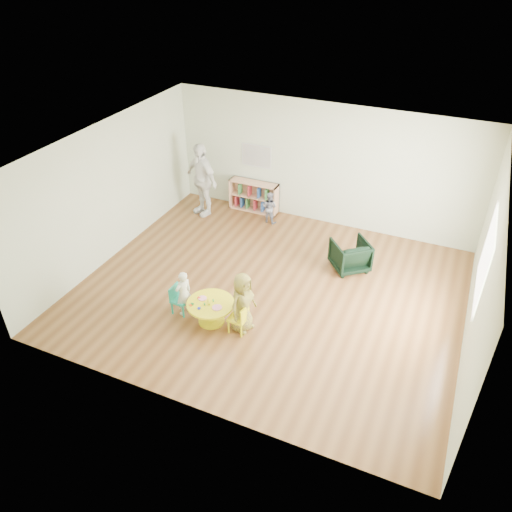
{
  "coord_description": "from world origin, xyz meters",
  "views": [
    {
      "loc": [
        2.83,
        -7.02,
        5.85
      ],
      "look_at": [
        -0.16,
        -0.3,
        0.94
      ],
      "focal_mm": 35.0,
      "sensor_mm": 36.0,
      "label": 1
    }
  ],
  "objects_px": {
    "kid_chair_right": "(240,318)",
    "child_right": "(243,302)",
    "armchair": "(350,255)",
    "kid_chair_left": "(179,298)",
    "child_left": "(184,293)",
    "toddler": "(270,207)",
    "adult_caretaker": "(201,179)",
    "activity_table": "(211,309)",
    "bookshelf": "(254,196)"
  },
  "relations": [
    {
      "from": "kid_chair_right",
      "to": "child_right",
      "type": "bearing_deg",
      "value": -0.91
    },
    {
      "from": "kid_chair_right",
      "to": "armchair",
      "type": "distance_m",
      "value": 2.87
    },
    {
      "from": "kid_chair_left",
      "to": "kid_chair_right",
      "type": "relative_size",
      "value": 0.97
    },
    {
      "from": "child_left",
      "to": "child_right",
      "type": "distance_m",
      "value": 1.13
    },
    {
      "from": "toddler",
      "to": "adult_caretaker",
      "type": "relative_size",
      "value": 0.43
    },
    {
      "from": "kid_chair_left",
      "to": "child_left",
      "type": "height_order",
      "value": "child_left"
    },
    {
      "from": "kid_chair_right",
      "to": "armchair",
      "type": "xyz_separation_m",
      "value": [
        1.21,
        2.61,
        0.02
      ]
    },
    {
      "from": "activity_table",
      "to": "adult_caretaker",
      "type": "distance_m",
      "value": 4.06
    },
    {
      "from": "activity_table",
      "to": "armchair",
      "type": "distance_m",
      "value": 3.14
    },
    {
      "from": "kid_chair_left",
      "to": "armchair",
      "type": "bearing_deg",
      "value": 137.6
    },
    {
      "from": "armchair",
      "to": "child_right",
      "type": "xyz_separation_m",
      "value": [
        -1.2,
        -2.51,
        0.25
      ]
    },
    {
      "from": "activity_table",
      "to": "armchair",
      "type": "xyz_separation_m",
      "value": [
        1.78,
        2.58,
        0.03
      ]
    },
    {
      "from": "activity_table",
      "to": "bookshelf",
      "type": "height_order",
      "value": "bookshelf"
    },
    {
      "from": "toddler",
      "to": "adult_caretaker",
      "type": "distance_m",
      "value": 1.72
    },
    {
      "from": "kid_chair_right",
      "to": "toddler",
      "type": "relative_size",
      "value": 0.74
    },
    {
      "from": "kid_chair_right",
      "to": "kid_chair_left",
      "type": "bearing_deg",
      "value": 89.78
    },
    {
      "from": "kid_chair_right",
      "to": "activity_table",
      "type": "bearing_deg",
      "value": 89.03
    },
    {
      "from": "armchair",
      "to": "kid_chair_right",
      "type": "bearing_deg",
      "value": 25.1
    },
    {
      "from": "child_left",
      "to": "adult_caretaker",
      "type": "relative_size",
      "value": 0.5
    },
    {
      "from": "child_left",
      "to": "toddler",
      "type": "relative_size",
      "value": 1.17
    },
    {
      "from": "kid_chair_left",
      "to": "child_right",
      "type": "distance_m",
      "value": 1.27
    },
    {
      "from": "activity_table",
      "to": "bookshelf",
      "type": "bearing_deg",
      "value": 103.89
    },
    {
      "from": "bookshelf",
      "to": "toddler",
      "type": "bearing_deg",
      "value": -34.99
    },
    {
      "from": "bookshelf",
      "to": "child_right",
      "type": "distance_m",
      "value": 4.32
    },
    {
      "from": "activity_table",
      "to": "child_left",
      "type": "bearing_deg",
      "value": 178.46
    },
    {
      "from": "child_left",
      "to": "adult_caretaker",
      "type": "bearing_deg",
      "value": -133.0
    },
    {
      "from": "kid_chair_right",
      "to": "bookshelf",
      "type": "bearing_deg",
      "value": 22.73
    },
    {
      "from": "kid_chair_left",
      "to": "kid_chair_right",
      "type": "xyz_separation_m",
      "value": [
        1.23,
        -0.04,
        0.01
      ]
    },
    {
      "from": "kid_chair_left",
      "to": "activity_table",
      "type": "bearing_deg",
      "value": 89.92
    },
    {
      "from": "adult_caretaker",
      "to": "armchair",
      "type": "bearing_deg",
      "value": 11.01
    },
    {
      "from": "bookshelf",
      "to": "adult_caretaker",
      "type": "xyz_separation_m",
      "value": [
        -1.05,
        -0.64,
        0.51
      ]
    },
    {
      "from": "kid_chair_left",
      "to": "child_left",
      "type": "bearing_deg",
      "value": 91.43
    },
    {
      "from": "adult_caretaker",
      "to": "activity_table",
      "type": "bearing_deg",
      "value": -35.39
    },
    {
      "from": "activity_table",
      "to": "toddler",
      "type": "xyz_separation_m",
      "value": [
        -0.43,
        3.68,
        0.09
      ]
    },
    {
      "from": "kid_chair_left",
      "to": "child_right",
      "type": "relative_size",
      "value": 0.48
    },
    {
      "from": "armchair",
      "to": "toddler",
      "type": "bearing_deg",
      "value": -66.54
    },
    {
      "from": "activity_table",
      "to": "adult_caretaker",
      "type": "bearing_deg",
      "value": 120.9
    },
    {
      "from": "child_left",
      "to": "toddler",
      "type": "height_order",
      "value": "child_left"
    },
    {
      "from": "kid_chair_right",
      "to": "toddler",
      "type": "distance_m",
      "value": 3.84
    },
    {
      "from": "activity_table",
      "to": "kid_chair_left",
      "type": "height_order",
      "value": "kid_chair_left"
    },
    {
      "from": "bookshelf",
      "to": "armchair",
      "type": "distance_m",
      "value": 3.17
    },
    {
      "from": "kid_chair_left",
      "to": "child_right",
      "type": "xyz_separation_m",
      "value": [
        1.24,
        0.06,
        0.27
      ]
    },
    {
      "from": "kid_chair_left",
      "to": "bookshelf",
      "type": "height_order",
      "value": "bookshelf"
    },
    {
      "from": "armchair",
      "to": "toddler",
      "type": "height_order",
      "value": "toddler"
    },
    {
      "from": "toddler",
      "to": "adult_caretaker",
      "type": "height_order",
      "value": "adult_caretaker"
    },
    {
      "from": "child_right",
      "to": "kid_chair_left",
      "type": "bearing_deg",
      "value": 108.43
    },
    {
      "from": "toddler",
      "to": "kid_chair_right",
      "type": "bearing_deg",
      "value": 112.49
    },
    {
      "from": "activity_table",
      "to": "armchair",
      "type": "relative_size",
      "value": 1.2
    },
    {
      "from": "bookshelf",
      "to": "armchair",
      "type": "xyz_separation_m",
      "value": [
        2.79,
        -1.51,
        -0.05
      ]
    },
    {
      "from": "bookshelf",
      "to": "adult_caretaker",
      "type": "relative_size",
      "value": 0.68
    }
  ]
}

